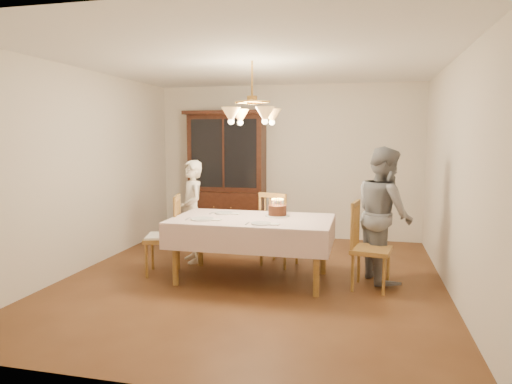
% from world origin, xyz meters
% --- Properties ---
extents(ground, '(5.00, 5.00, 0.00)m').
position_xyz_m(ground, '(0.00, 0.00, 0.00)').
color(ground, '#502D17').
rests_on(ground, ground).
extents(room_shell, '(5.00, 5.00, 5.00)m').
position_xyz_m(room_shell, '(0.00, 0.00, 1.58)').
color(room_shell, white).
rests_on(room_shell, ground).
extents(dining_table, '(1.90, 1.10, 0.76)m').
position_xyz_m(dining_table, '(0.00, 0.00, 0.68)').
color(dining_table, brown).
rests_on(dining_table, ground).
extents(china_hutch, '(1.38, 0.54, 2.16)m').
position_xyz_m(china_hutch, '(-1.01, 2.25, 1.04)').
color(china_hutch, black).
rests_on(china_hutch, ground).
extents(chair_far_side, '(0.55, 0.54, 1.00)m').
position_xyz_m(chair_far_side, '(0.20, 0.69, 0.44)').
color(chair_far_side, brown).
rests_on(chair_far_side, ground).
extents(chair_left_end, '(0.52, 0.53, 1.00)m').
position_xyz_m(chair_left_end, '(-1.15, -0.02, 0.45)').
color(chair_left_end, brown).
rests_on(chair_left_end, ground).
extents(chair_right_end, '(0.49, 0.51, 1.00)m').
position_xyz_m(chair_right_end, '(1.39, -0.02, 0.44)').
color(chair_right_end, brown).
rests_on(chair_right_end, ground).
extents(elderly_woman, '(0.58, 0.61, 1.41)m').
position_xyz_m(elderly_woman, '(-1.00, 0.59, 0.71)').
color(elderly_woman, '#EEE0C9').
rests_on(elderly_woman, ground).
extents(adult_in_grey, '(0.85, 0.95, 1.62)m').
position_xyz_m(adult_in_grey, '(1.54, 0.37, 0.81)').
color(adult_in_grey, slate).
rests_on(adult_in_grey, ground).
extents(birthday_cake, '(0.30, 0.30, 0.22)m').
position_xyz_m(birthday_cake, '(0.27, 0.19, 0.82)').
color(birthday_cake, white).
rests_on(birthday_cake, dining_table).
extents(place_setting_near_left, '(0.42, 0.27, 0.02)m').
position_xyz_m(place_setting_near_left, '(-0.53, -0.24, 0.77)').
color(place_setting_near_left, white).
rests_on(place_setting_near_left, dining_table).
extents(place_setting_near_right, '(0.37, 0.23, 0.02)m').
position_xyz_m(place_setting_near_right, '(0.20, -0.35, 0.77)').
color(place_setting_near_right, white).
rests_on(place_setting_near_right, dining_table).
extents(place_setting_far_left, '(0.37, 0.23, 0.02)m').
position_xyz_m(place_setting_far_left, '(-0.42, 0.23, 0.77)').
color(place_setting_far_left, white).
rests_on(place_setting_far_left, dining_table).
extents(chandelier, '(0.62, 0.62, 0.73)m').
position_xyz_m(chandelier, '(-0.00, -0.00, 1.98)').
color(chandelier, '#BF8C3F').
rests_on(chandelier, ground).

